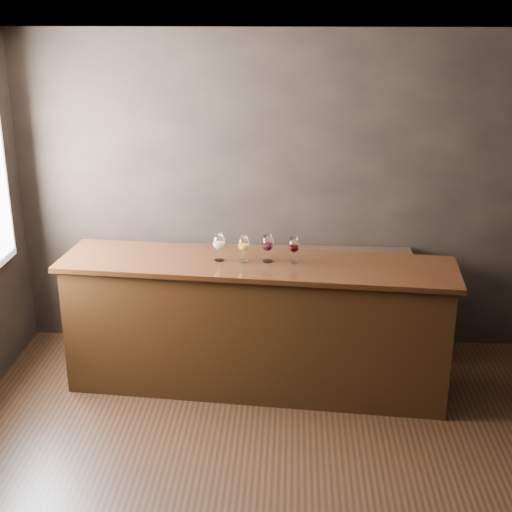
{
  "coord_description": "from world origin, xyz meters",
  "views": [
    {
      "loc": [
        -0.07,
        -3.81,
        3.0
      ],
      "look_at": [
        -0.35,
        1.37,
        1.14
      ],
      "focal_mm": 50.0,
      "sensor_mm": 36.0,
      "label": 1
    }
  ],
  "objects_px": {
    "glass_red_b": "(294,246)",
    "bar_counter": "(256,328)",
    "glass_amber": "(244,245)",
    "glass_white": "(219,243)",
    "glass_red_a": "(268,244)",
    "back_bar_shelf": "(262,301)"
  },
  "relations": [
    {
      "from": "glass_white",
      "to": "glass_amber",
      "type": "relative_size",
      "value": 1.05
    },
    {
      "from": "glass_white",
      "to": "glass_red_b",
      "type": "height_order",
      "value": "glass_white"
    },
    {
      "from": "glass_white",
      "to": "glass_amber",
      "type": "bearing_deg",
      "value": -4.52
    },
    {
      "from": "glass_amber",
      "to": "glass_red_a",
      "type": "height_order",
      "value": "glass_red_a"
    },
    {
      "from": "bar_counter",
      "to": "glass_amber",
      "type": "bearing_deg",
      "value": -178.5
    },
    {
      "from": "glass_red_a",
      "to": "glass_amber",
      "type": "bearing_deg",
      "value": -176.44
    },
    {
      "from": "glass_amber",
      "to": "glass_red_b",
      "type": "distance_m",
      "value": 0.39
    },
    {
      "from": "bar_counter",
      "to": "glass_amber",
      "type": "distance_m",
      "value": 0.71
    },
    {
      "from": "glass_red_b",
      "to": "bar_counter",
      "type": "bearing_deg",
      "value": -177.45
    },
    {
      "from": "glass_red_a",
      "to": "glass_red_b",
      "type": "bearing_deg",
      "value": -1.35
    },
    {
      "from": "glass_amber",
      "to": "glass_red_a",
      "type": "xyz_separation_m",
      "value": [
        0.19,
        0.01,
        0.01
      ]
    },
    {
      "from": "glass_red_b",
      "to": "glass_red_a",
      "type": "bearing_deg",
      "value": 178.65
    },
    {
      "from": "glass_red_b",
      "to": "back_bar_shelf",
      "type": "bearing_deg",
      "value": 112.68
    },
    {
      "from": "glass_amber",
      "to": "glass_red_b",
      "type": "relative_size",
      "value": 1.03
    },
    {
      "from": "glass_red_b",
      "to": "glass_amber",
      "type": "bearing_deg",
      "value": -179.0
    },
    {
      "from": "glass_amber",
      "to": "glass_white",
      "type": "bearing_deg",
      "value": 175.48
    },
    {
      "from": "glass_white",
      "to": "bar_counter",
      "type": "bearing_deg",
      "value": -4.21
    },
    {
      "from": "glass_white",
      "to": "glass_red_a",
      "type": "distance_m",
      "value": 0.38
    },
    {
      "from": "glass_amber",
      "to": "glass_red_a",
      "type": "relative_size",
      "value": 0.95
    },
    {
      "from": "glass_red_a",
      "to": "glass_red_b",
      "type": "height_order",
      "value": "glass_red_a"
    },
    {
      "from": "bar_counter",
      "to": "glass_amber",
      "type": "relative_size",
      "value": 14.43
    },
    {
      "from": "back_bar_shelf",
      "to": "glass_red_b",
      "type": "height_order",
      "value": "glass_red_b"
    }
  ]
}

